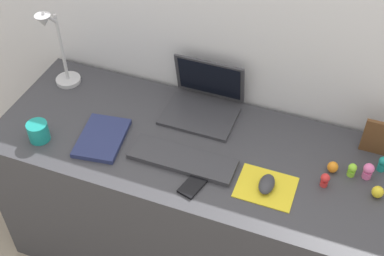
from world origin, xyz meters
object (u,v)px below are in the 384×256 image
object	(u,v)px
toy_figurine_lime	(352,170)
laptop	(204,99)
cell_phone	(194,184)
mouse	(267,184)
desk_lamp	(58,52)
coffee_mug	(38,132)
toy_figurine_yellow	(378,192)
notebook_pad	(102,138)
picture_frame	(379,138)
keyboard	(183,159)
toy_figurine_red	(325,180)
toy_figurine_orange	(333,167)
toy_figurine_pink	(368,171)
toy_figurine_teal	(383,163)

from	to	relation	value
toy_figurine_lime	laptop	bearing A→B (deg)	166.32
laptop	cell_phone	distance (m)	0.42
laptop	mouse	bearing A→B (deg)	-42.32
cell_phone	desk_lamp	bearing A→B (deg)	170.42
laptop	toy_figurine_lime	size ratio (longest dim) A/B	5.42
coffee_mug	toy_figurine_yellow	xyz separation A→B (m)	(1.28, 0.18, -0.02)
laptop	desk_lamp	distance (m)	0.65
notebook_pad	picture_frame	world-z (taller)	picture_frame
coffee_mug	toy_figurine_lime	distance (m)	1.21
keyboard	picture_frame	size ratio (longest dim) A/B	2.73
notebook_pad	toy_figurine_red	xyz separation A→B (m)	(0.86, 0.08, 0.02)
toy_figurine_lime	toy_figurine_red	size ratio (longest dim) A/B	0.98
toy_figurine_lime	toy_figurine_yellow	bearing A→B (deg)	-34.71
toy_figurine_orange	mouse	bearing A→B (deg)	-141.43
toy_figurine_orange	laptop	bearing A→B (deg)	164.19
toy_figurine_pink	cell_phone	bearing A→B (deg)	-155.79
cell_phone	desk_lamp	distance (m)	0.83
cell_phone	toy_figurine_teal	distance (m)	0.70
cell_phone	notebook_pad	distance (m)	0.43
laptop	cell_phone	world-z (taller)	laptop
laptop	toy_figurine_pink	distance (m)	0.70
coffee_mug	toy_figurine_red	bearing A→B (deg)	8.29
toy_figurine_yellow	notebook_pad	bearing A→B (deg)	-174.91
mouse	keyboard	bearing A→B (deg)	177.10
toy_figurine_orange	toy_figurine_pink	distance (m)	0.12
picture_frame	keyboard	bearing A→B (deg)	-155.54
mouse	laptop	bearing A→B (deg)	137.68
keyboard	toy_figurine_yellow	bearing A→B (deg)	6.90
laptop	desk_lamp	size ratio (longest dim) A/B	0.77
toy_figurine_orange	coffee_mug	bearing A→B (deg)	-167.87
cell_phone	toy_figurine_teal	xyz separation A→B (m)	(0.63, 0.32, 0.03)
mouse	toy_figurine_pink	bearing A→B (deg)	28.71
mouse	toy_figurine_lime	size ratio (longest dim) A/B	1.74
cell_phone	toy_figurine_orange	distance (m)	0.52
cell_phone	toy_figurine_yellow	size ratio (longest dim) A/B	2.77
toy_figurine_yellow	toy_figurine_lime	bearing A→B (deg)	145.29
picture_frame	toy_figurine_red	size ratio (longest dim) A/B	2.65
mouse	toy_figurine_teal	xyz separation A→B (m)	(0.38, 0.24, 0.01)
toy_figurine_lime	cell_phone	bearing A→B (deg)	-154.44
laptop	toy_figurine_yellow	xyz separation A→B (m)	(0.73, -0.22, -0.03)
laptop	desk_lamp	bearing A→B (deg)	-173.50
keyboard	desk_lamp	size ratio (longest dim) A/B	1.05
toy_figurine_pink	laptop	bearing A→B (deg)	168.15
desk_lamp	picture_frame	bearing A→B (deg)	3.03
cell_phone	laptop	bearing A→B (deg)	119.73
picture_frame	toy_figurine_teal	size ratio (longest dim) A/B	2.34
keyboard	laptop	bearing A→B (deg)	94.85
toy_figurine_pink	coffee_mug	bearing A→B (deg)	-168.35
cell_phone	toy_figurine_red	world-z (taller)	toy_figurine_red
notebook_pad	toy_figurine_pink	distance (m)	1.02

